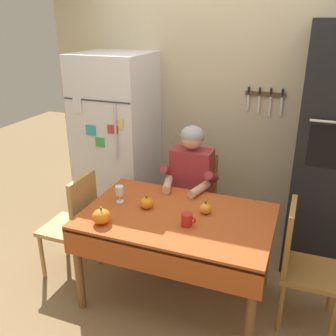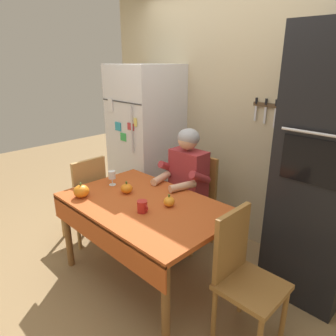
{
  "view_description": "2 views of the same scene",
  "coord_description": "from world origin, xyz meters",
  "px_view_note": "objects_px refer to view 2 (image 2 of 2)",
  "views": [
    {
      "loc": [
        0.82,
        -2.22,
        2.11
      ],
      "look_at": [
        -0.13,
        0.25,
        1.04
      ],
      "focal_mm": 40.15,
      "sensor_mm": 36.0,
      "label": 1
    },
    {
      "loc": [
        1.76,
        -1.39,
        1.86
      ],
      "look_at": [
        0.1,
        0.27,
        1.02
      ],
      "focal_mm": 33.09,
      "sensor_mm": 36.0,
      "label": 2
    }
  ],
  "objects_px": {
    "seated_person": "(184,181)",
    "coffee_mug": "(142,207)",
    "refrigerator": "(146,143)",
    "chair_behind_person": "(196,196)",
    "pumpkin_large": "(169,202)",
    "chair_right_side": "(243,272)",
    "wine_glass": "(112,176)",
    "pumpkin_medium": "(127,188)",
    "wall_oven": "(325,171)",
    "dining_table": "(143,213)",
    "chair_left_side": "(86,196)",
    "pumpkin_small": "(81,191)"
  },
  "relations": [
    {
      "from": "chair_behind_person",
      "to": "pumpkin_large",
      "type": "height_order",
      "value": "chair_behind_person"
    },
    {
      "from": "pumpkin_small",
      "to": "coffee_mug",
      "type": "bearing_deg",
      "value": 17.91
    },
    {
      "from": "dining_table",
      "to": "pumpkin_small",
      "type": "distance_m",
      "value": 0.56
    },
    {
      "from": "refrigerator",
      "to": "pumpkin_medium",
      "type": "height_order",
      "value": "refrigerator"
    },
    {
      "from": "wine_glass",
      "to": "pumpkin_medium",
      "type": "height_order",
      "value": "wine_glass"
    },
    {
      "from": "dining_table",
      "to": "wine_glass",
      "type": "height_order",
      "value": "wine_glass"
    },
    {
      "from": "chair_behind_person",
      "to": "seated_person",
      "type": "xyz_separation_m",
      "value": [
        0.0,
        -0.19,
        0.23
      ]
    },
    {
      "from": "seated_person",
      "to": "chair_left_side",
      "type": "relative_size",
      "value": 1.34
    },
    {
      "from": "seated_person",
      "to": "pumpkin_small",
      "type": "relative_size",
      "value": 9.37
    },
    {
      "from": "chair_left_side",
      "to": "pumpkin_medium",
      "type": "xyz_separation_m",
      "value": [
        0.65,
        0.04,
        0.27
      ]
    },
    {
      "from": "seated_person",
      "to": "wine_glass",
      "type": "bearing_deg",
      "value": -126.27
    },
    {
      "from": "chair_behind_person",
      "to": "pumpkin_medium",
      "type": "height_order",
      "value": "chair_behind_person"
    },
    {
      "from": "seated_person",
      "to": "chair_right_side",
      "type": "distance_m",
      "value": 1.14
    },
    {
      "from": "pumpkin_large",
      "to": "wine_glass",
      "type": "bearing_deg",
      "value": -174.89
    },
    {
      "from": "pumpkin_small",
      "to": "chair_behind_person",
      "type": "bearing_deg",
      "value": 71.18
    },
    {
      "from": "dining_table",
      "to": "pumpkin_small",
      "type": "bearing_deg",
      "value": -148.35
    },
    {
      "from": "dining_table",
      "to": "pumpkin_medium",
      "type": "xyz_separation_m",
      "value": [
        -0.25,
        0.04,
        0.13
      ]
    },
    {
      "from": "chair_left_side",
      "to": "pumpkin_large",
      "type": "height_order",
      "value": "chair_left_side"
    },
    {
      "from": "chair_left_side",
      "to": "pumpkin_large",
      "type": "bearing_deg",
      "value": 6.35
    },
    {
      "from": "chair_behind_person",
      "to": "pumpkin_large",
      "type": "bearing_deg",
      "value": -67.23
    },
    {
      "from": "wine_glass",
      "to": "coffee_mug",
      "type": "bearing_deg",
      "value": -14.21
    },
    {
      "from": "refrigerator",
      "to": "wine_glass",
      "type": "bearing_deg",
      "value": -61.18
    },
    {
      "from": "chair_behind_person",
      "to": "chair_left_side",
      "type": "xyz_separation_m",
      "value": [
        -0.81,
        -0.8,
        0.0
      ]
    },
    {
      "from": "chair_right_side",
      "to": "chair_left_side",
      "type": "xyz_separation_m",
      "value": [
        -1.8,
        -0.1,
        0.0
      ]
    },
    {
      "from": "coffee_mug",
      "to": "wine_glass",
      "type": "bearing_deg",
      "value": 165.79
    },
    {
      "from": "chair_behind_person",
      "to": "coffee_mug",
      "type": "xyz_separation_m",
      "value": [
        0.21,
        -0.89,
        0.28
      ]
    },
    {
      "from": "coffee_mug",
      "to": "pumpkin_medium",
      "type": "bearing_deg",
      "value": 159.82
    },
    {
      "from": "wall_oven",
      "to": "pumpkin_large",
      "type": "distance_m",
      "value": 1.21
    },
    {
      "from": "refrigerator",
      "to": "wall_oven",
      "type": "height_order",
      "value": "wall_oven"
    },
    {
      "from": "refrigerator",
      "to": "coffee_mug",
      "type": "bearing_deg",
      "value": -42.63
    },
    {
      "from": "chair_right_side",
      "to": "wine_glass",
      "type": "distance_m",
      "value": 1.43
    },
    {
      "from": "coffee_mug",
      "to": "pumpkin_small",
      "type": "relative_size",
      "value": 0.81
    },
    {
      "from": "chair_left_side",
      "to": "chair_right_side",
      "type": "bearing_deg",
      "value": 3.29
    },
    {
      "from": "dining_table",
      "to": "pumpkin_medium",
      "type": "relative_size",
      "value": 13.03
    },
    {
      "from": "wall_oven",
      "to": "dining_table",
      "type": "relative_size",
      "value": 1.5
    },
    {
      "from": "dining_table",
      "to": "coffee_mug",
      "type": "xyz_separation_m",
      "value": [
        0.12,
        -0.1,
        0.13
      ]
    },
    {
      "from": "chair_right_side",
      "to": "chair_left_side",
      "type": "distance_m",
      "value": 1.8
    },
    {
      "from": "coffee_mug",
      "to": "pumpkin_small",
      "type": "height_order",
      "value": "pumpkin_small"
    },
    {
      "from": "refrigerator",
      "to": "chair_right_side",
      "type": "bearing_deg",
      "value": -22.93
    },
    {
      "from": "dining_table",
      "to": "seated_person",
      "type": "xyz_separation_m",
      "value": [
        -0.09,
        0.6,
        0.08
      ]
    },
    {
      "from": "wine_glass",
      "to": "pumpkin_large",
      "type": "relative_size",
      "value": 1.33
    },
    {
      "from": "wall_oven",
      "to": "chair_left_side",
      "type": "distance_m",
      "value": 2.23
    },
    {
      "from": "coffee_mug",
      "to": "pumpkin_medium",
      "type": "relative_size",
      "value": 1.0
    },
    {
      "from": "wall_oven",
      "to": "coffee_mug",
      "type": "xyz_separation_m",
      "value": [
        -0.93,
        -1.02,
        -0.26
      ]
    },
    {
      "from": "wine_glass",
      "to": "pumpkin_small",
      "type": "distance_m",
      "value": 0.35
    },
    {
      "from": "dining_table",
      "to": "seated_person",
      "type": "distance_m",
      "value": 0.62
    },
    {
      "from": "coffee_mug",
      "to": "dining_table",
      "type": "bearing_deg",
      "value": 139.78
    },
    {
      "from": "seated_person",
      "to": "coffee_mug",
      "type": "height_order",
      "value": "seated_person"
    },
    {
      "from": "refrigerator",
      "to": "pumpkin_medium",
      "type": "distance_m",
      "value": 1.1
    },
    {
      "from": "refrigerator",
      "to": "pumpkin_medium",
      "type": "xyz_separation_m",
      "value": [
        0.7,
        -0.84,
        -0.12
      ]
    }
  ]
}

